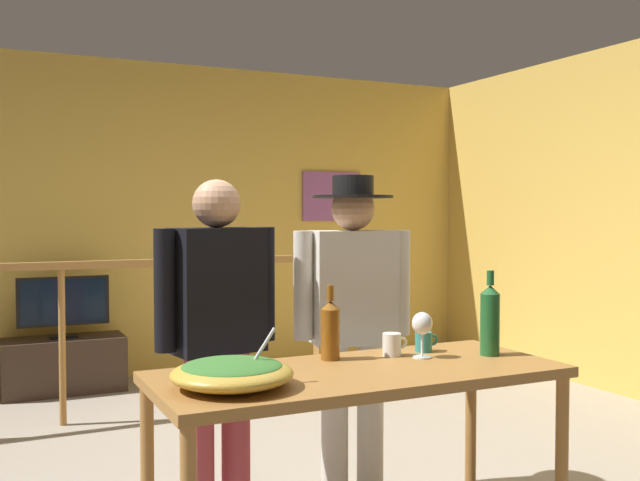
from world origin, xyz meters
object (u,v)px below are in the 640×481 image
at_px(framed_picture, 332,196).
at_px(serving_table, 359,391).
at_px(stair_railing, 156,308).
at_px(wine_glass, 422,325).
at_px(salad_bowl, 232,372).
at_px(tv_console, 64,365).
at_px(wine_bottle_amber, 330,329).
at_px(wine_bottle_green, 490,319).
at_px(flat_screen_tv, 63,302).
at_px(mug_teal, 424,342).
at_px(person_standing_right, 353,309).
at_px(mug_white, 392,345).
at_px(person_standing_left, 217,323).

height_order(framed_picture, serving_table, framed_picture).
relative_size(stair_railing, wine_glass, 20.56).
distance_m(stair_railing, salad_bowl, 2.67).
height_order(tv_console, wine_bottle_amber, wine_bottle_amber).
bearing_deg(tv_console, wine_bottle_green, -69.64).
relative_size(flat_screen_tv, wine_glass, 3.60).
bearing_deg(framed_picture, wine_glass, -111.14).
distance_m(stair_railing, mug_teal, 2.46).
relative_size(wine_bottle_green, person_standing_right, 0.22).
height_order(framed_picture, stair_railing, framed_picture).
relative_size(salad_bowl, wine_glass, 2.23).
distance_m(stair_railing, person_standing_right, 1.96).
bearing_deg(wine_bottle_green, serving_table, -179.86).
xyz_separation_m(wine_bottle_amber, person_standing_right, (0.36, 0.48, -0.00)).
height_order(mug_white, person_standing_right, person_standing_right).
bearing_deg(framed_picture, person_standing_left, -124.15).
height_order(framed_picture, person_standing_left, framed_picture).
height_order(salad_bowl, wine_bottle_amber, wine_bottle_amber).
height_order(salad_bowl, wine_glass, salad_bowl).
distance_m(framed_picture, wine_bottle_green, 4.00).
bearing_deg(mug_teal, wine_bottle_amber, 177.19).
xyz_separation_m(flat_screen_tv, person_standing_right, (1.02, -2.78, 0.22)).
distance_m(framed_picture, person_standing_left, 3.80).
xyz_separation_m(serving_table, wine_bottle_green, (0.61, 0.00, 0.23)).
bearing_deg(mug_teal, mug_white, -173.07).
xyz_separation_m(stair_railing, mug_white, (0.42, -2.41, 0.11)).
height_order(framed_picture, person_standing_right, framed_picture).
bearing_deg(wine_bottle_green, tv_console, 110.36).
xyz_separation_m(framed_picture, serving_table, (-1.76, -3.78, -0.82)).
distance_m(framed_picture, mug_white, 3.99).
height_order(stair_railing, wine_glass, stair_railing).
bearing_deg(person_standing_left, framed_picture, -133.92).
bearing_deg(wine_glass, person_standing_right, 89.30).
xyz_separation_m(flat_screen_tv, mug_teal, (1.09, -3.28, 0.14)).
xyz_separation_m(salad_bowl, wine_glass, (0.86, 0.15, 0.08)).
distance_m(wine_bottle_green, wine_bottle_amber, 0.67).
distance_m(flat_screen_tv, wine_glass, 3.54).
height_order(flat_screen_tv, person_standing_right, person_standing_right).
height_order(stair_railing, person_standing_left, person_standing_left).
bearing_deg(stair_railing, serving_table, -85.94).
xyz_separation_m(wine_bottle_amber, mug_white, (0.26, -0.04, -0.08)).
bearing_deg(tv_console, flat_screen_tv, -90.00).
bearing_deg(wine_bottle_amber, mug_white, -9.01).
relative_size(framed_picture, serving_table, 0.38).
bearing_deg(wine_bottle_amber, wine_bottle_green, -17.74).
height_order(stair_railing, flat_screen_tv, stair_railing).
bearing_deg(mug_white, salad_bowl, -162.97).
bearing_deg(framed_picture, mug_white, -112.79).
relative_size(salad_bowl, mug_teal, 3.87).
xyz_separation_m(wine_glass, person_standing_left, (-0.67, 0.61, -0.03)).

